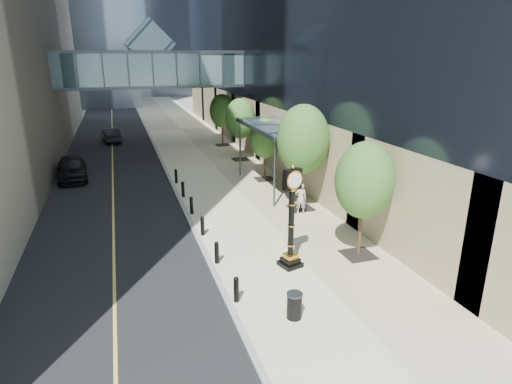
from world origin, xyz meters
TOP-DOWN VIEW (x-y plane):
  - ground at (0.00, 0.00)m, footprint 320.00×320.00m
  - road at (-7.00, 40.00)m, footprint 8.00×180.00m
  - sidewalk at (1.00, 40.00)m, footprint 8.00×180.00m
  - curb at (-3.00, 40.00)m, footprint 0.25×180.00m
  - skywalk at (-3.00, 28.00)m, footprint 17.00×4.20m
  - entrance_canopy at (3.48, 14.00)m, footprint 3.00×8.00m
  - bollard_row at (-2.70, 9.00)m, footprint 0.20×16.20m
  - street_trees at (3.60, 14.97)m, footprint 2.97×28.50m
  - street_clock at (0.24, 2.97)m, footprint 1.04×1.04m
  - trash_bin at (-1.08, -0.61)m, footprint 0.57×0.57m
  - pedestrian at (3.26, 8.79)m, footprint 0.74×0.59m
  - car_near at (-9.76, 20.46)m, footprint 2.41×5.13m
  - car_far at (-7.04, 34.43)m, footprint 2.08×4.50m

SIDE VIEW (x-z plane):
  - ground at x=0.00m, z-range 0.00..0.00m
  - road at x=-7.00m, z-range 0.00..0.02m
  - sidewalk at x=1.00m, z-range 0.00..0.06m
  - curb at x=-3.00m, z-range 0.00..0.07m
  - bollard_row at x=-2.70m, z-range 0.06..0.96m
  - trash_bin at x=-1.08m, z-range 0.06..0.96m
  - car_far at x=-7.04m, z-range 0.02..1.45m
  - car_near at x=-9.76m, z-range 0.02..1.72m
  - pedestrian at x=3.26m, z-range 0.06..1.84m
  - street_clock at x=0.24m, z-range -0.24..4.26m
  - street_trees at x=3.60m, z-range 0.63..6.73m
  - entrance_canopy at x=3.48m, z-range 2.00..6.38m
  - skywalk at x=-3.00m, z-range 4.81..10.61m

